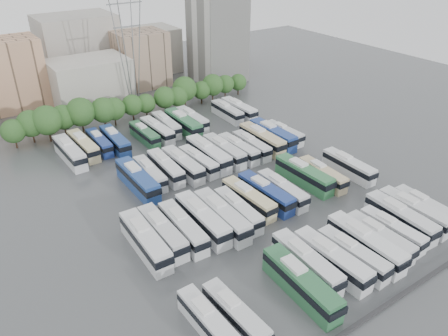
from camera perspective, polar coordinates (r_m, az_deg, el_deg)
ground at (r=80.20m, az=1.94°, el=-3.11°), size 220.00×220.00×0.00m
parapet at (r=62.48m, az=20.81°, el=-16.14°), size 56.00×0.50×0.50m
tree_line at (r=110.55m, az=-12.25°, el=8.19°), size 65.41×8.14×8.52m
city_buildings at (r=135.16m, az=-19.47°, el=12.54°), size 102.00×35.00×20.00m
apartment_tower at (r=138.15m, az=-0.83°, el=16.67°), size 14.00×14.00×26.00m
electricity_pylon at (r=115.33m, az=-12.44°, el=16.41°), size 9.00×6.91×33.83m
bus_r0_s0 at (r=54.68m, az=-1.96°, el=-19.51°), size 2.68×11.12×3.47m
bus_r0_s1 at (r=55.46m, az=1.53°, el=-18.60°), size 2.90×11.15×3.47m
bus_r0_s4 at (r=59.48m, az=10.03°, el=-14.59°), size 3.56×13.47×4.19m
bus_r0_s5 at (r=62.83m, az=10.71°, el=-12.01°), size 3.24×12.62×3.93m
bus_r0_s6 at (r=64.00m, az=13.90°, el=-11.50°), size 3.12×12.82×4.00m
bus_r0_s7 at (r=65.84m, az=16.45°, el=-10.77°), size 3.05×11.75×3.66m
bus_r0_s8 at (r=68.07m, az=18.00°, el=-9.30°), size 3.07×13.24×4.14m
bus_r0_s9 at (r=70.23m, az=19.62°, el=-8.55°), size 2.58×11.60×3.64m
bus_r0_s10 at (r=72.65m, az=21.10°, el=-7.56°), size 2.65×11.03×3.44m
bus_r0_s11 at (r=75.49m, az=22.05°, el=-6.03°), size 3.37×12.83×3.99m
bus_r0_s12 at (r=77.94m, az=23.56°, el=-5.21°), size 2.87×12.54×3.93m
bus_r0_s13 at (r=80.37m, az=24.67°, el=-4.60°), size 2.81×11.01×3.43m
bus_r1_s0 at (r=66.29m, az=-10.26°, el=-9.30°), size 3.26×13.41×4.19m
bus_r1_s1 at (r=67.73m, az=-8.05°, el=-8.27°), size 2.89×12.58×3.94m
bus_r1_s2 at (r=68.28m, az=-5.39°, el=-7.75°), size 3.15×12.53×3.90m
bus_r1_s3 at (r=69.65m, az=-2.83°, el=-6.67°), size 3.12×13.31×4.16m
bus_r1_s4 at (r=70.27m, az=-0.28°, el=-6.26°), size 3.21×13.41×4.19m
bus_r1_s5 at (r=72.09m, az=1.84°, el=-5.51°), size 2.96×11.68×3.64m
bus_r1_s6 at (r=74.96m, az=3.24°, el=-4.00°), size 3.15×12.09×3.76m
bus_r1_s7 at (r=76.54m, az=5.47°, el=-3.26°), size 3.26×12.56×3.91m
bus_r1_s8 at (r=77.99m, az=7.61°, el=-2.84°), size 2.71×11.68×3.65m
bus_r1_s10 at (r=82.88m, az=10.40°, el=-0.84°), size 3.27×13.21×4.12m
bus_r1_s11 at (r=84.24m, az=12.74°, el=-0.79°), size 3.03×11.45×3.56m
bus_r1_s13 at (r=88.14m, az=15.97°, el=0.25°), size 2.89×12.05×3.76m
bus_r2_s2 at (r=81.32m, az=-11.23°, el=-1.49°), size 3.05×13.61×4.26m
bus_r2_s3 at (r=83.71m, az=-9.65°, el=-0.68°), size 2.90×11.27×3.51m
bus_r2_s4 at (r=85.04m, az=-7.62°, el=0.09°), size 3.08×12.12×3.77m
bus_r2_s5 at (r=85.51m, az=-5.40°, el=0.46°), size 2.94×12.55×3.92m
bus_r2_s6 at (r=86.87m, az=-3.35°, el=0.89°), size 3.02×11.30×3.51m
bus_r2_s7 at (r=88.94m, az=-2.05°, el=1.88°), size 3.02×13.49×4.23m
bus_r2_s8 at (r=90.38m, az=0.01°, el=2.28°), size 2.77×12.63×3.96m
bus_r2_s9 at (r=91.57m, az=1.89°, el=2.54°), size 2.87×11.81×3.69m
bus_r2_s10 at (r=93.27m, az=3.61°, el=2.98°), size 2.72×11.40×3.56m
bus_r2_s11 at (r=95.55m, az=4.99°, el=3.79°), size 3.05×13.38×4.19m
bus_r2_s12 at (r=97.77m, az=6.37°, el=4.35°), size 3.00×13.55×4.25m
bus_r2_s13 at (r=99.89m, az=7.84°, el=4.55°), size 2.83×10.97×3.42m
bus_r3_s0 at (r=95.10m, az=-19.49°, el=1.97°), size 3.26×13.12×4.09m
bus_r3_s1 at (r=97.42m, az=-17.89°, el=2.84°), size 3.22×12.49×3.89m
bus_r3_s2 at (r=98.31m, az=-15.96°, el=3.25°), size 2.51×11.06×3.46m
bus_r3_s3 at (r=97.82m, az=-14.03°, el=3.52°), size 2.97×12.41×3.87m
bus_r3_s5 at (r=99.85m, az=-10.33°, el=4.36°), size 2.67×11.27×3.52m
bus_r3_s6 at (r=101.13m, az=-8.72°, el=4.91°), size 3.12×12.09×3.76m
bus_r3_s7 at (r=103.84m, az=-7.55°, el=5.63°), size 3.14×11.86×3.69m
bus_r3_s8 at (r=103.42m, az=-5.33°, el=5.83°), size 3.04×13.57×4.25m
bus_r3_s9 at (r=106.28m, az=-4.19°, el=6.39°), size 2.69×11.95×3.74m
bus_r3_s12 at (r=110.66m, az=0.43°, el=7.39°), size 2.87×11.72×3.66m
bus_r3_s13 at (r=111.92m, az=1.96°, el=7.69°), size 2.78×12.40×3.88m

